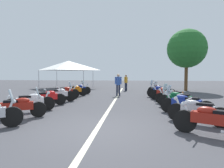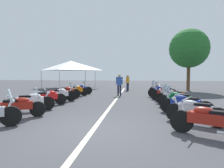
# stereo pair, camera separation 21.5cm
# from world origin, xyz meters

# --- Properties ---
(ground_plane) EXTENTS (80.00, 80.00, 0.00)m
(ground_plane) POSITION_xyz_m (0.00, 0.00, 0.00)
(ground_plane) COLOR #424247
(lane_centre_stripe) EXTENTS (22.20, 0.16, 0.01)m
(lane_centre_stripe) POSITION_xyz_m (5.31, 0.00, 0.00)
(lane_centre_stripe) COLOR beige
(lane_centre_stripe) RESTS_ON ground_plane
(motorcycle_left_row_1) EXTENTS (1.12, 1.94, 1.20)m
(motorcycle_left_row_1) POSITION_xyz_m (1.21, 3.24, 0.46)
(motorcycle_left_row_1) COLOR black
(motorcycle_left_row_1) RESTS_ON ground_plane
(motorcycle_left_row_2) EXTENTS (1.30, 1.85, 1.01)m
(motorcycle_left_row_2) POSITION_xyz_m (2.43, 3.43, 0.46)
(motorcycle_left_row_2) COLOR black
(motorcycle_left_row_2) RESTS_ON ground_plane
(motorcycle_left_row_3) EXTENTS (1.20, 1.77, 0.99)m
(motorcycle_left_row_3) POSITION_xyz_m (4.04, 3.40, 0.45)
(motorcycle_left_row_3) COLOR black
(motorcycle_left_row_3) RESTS_ON ground_plane
(motorcycle_left_row_4) EXTENTS (1.22, 1.96, 1.22)m
(motorcycle_left_row_4) POSITION_xyz_m (5.34, 3.32, 0.47)
(motorcycle_left_row_4) COLOR black
(motorcycle_left_row_4) RESTS_ON ground_plane
(motorcycle_left_row_5) EXTENTS (1.28, 1.76, 1.01)m
(motorcycle_left_row_5) POSITION_xyz_m (6.66, 3.39, 0.46)
(motorcycle_left_row_5) COLOR black
(motorcycle_left_row_5) RESTS_ON ground_plane
(motorcycle_left_row_6) EXTENTS (1.37, 1.72, 1.20)m
(motorcycle_left_row_6) POSITION_xyz_m (8.21, 3.20, 0.46)
(motorcycle_left_row_6) COLOR black
(motorcycle_left_row_6) RESTS_ON ground_plane
(motorcycle_left_row_7) EXTENTS (1.12, 1.86, 0.99)m
(motorcycle_left_row_7) POSITION_xyz_m (9.54, 3.24, 0.45)
(motorcycle_left_row_7) COLOR black
(motorcycle_left_row_7) RESTS_ON ground_plane
(motorcycle_right_row_0) EXTENTS (1.20, 1.97, 1.01)m
(motorcycle_right_row_0) POSITION_xyz_m (-0.23, -3.28, 0.46)
(motorcycle_right_row_0) COLOR black
(motorcycle_right_row_0) RESTS_ON ground_plane
(motorcycle_right_row_1) EXTENTS (1.17, 1.82, 1.00)m
(motorcycle_right_row_1) POSITION_xyz_m (1.11, -3.30, 0.46)
(motorcycle_right_row_1) COLOR black
(motorcycle_right_row_1) RESTS_ON ground_plane
(motorcycle_right_row_2) EXTENTS (1.22, 1.98, 1.21)m
(motorcycle_right_row_2) POSITION_xyz_m (2.61, -3.33, 0.47)
(motorcycle_right_row_2) COLOR black
(motorcycle_right_row_2) RESTS_ON ground_plane
(motorcycle_right_row_3) EXTENTS (1.34, 1.85, 1.21)m
(motorcycle_right_row_3) POSITION_xyz_m (3.88, -3.35, 0.47)
(motorcycle_right_row_3) COLOR black
(motorcycle_right_row_3) RESTS_ON ground_plane
(motorcycle_right_row_4) EXTENTS (0.99, 1.87, 0.99)m
(motorcycle_right_row_4) POSITION_xyz_m (5.21, -3.33, 0.45)
(motorcycle_right_row_4) COLOR black
(motorcycle_right_row_4) RESTS_ON ground_plane
(motorcycle_right_row_5) EXTENTS (1.12, 1.84, 1.22)m
(motorcycle_right_row_5) POSITION_xyz_m (6.79, -3.19, 0.47)
(motorcycle_right_row_5) COLOR black
(motorcycle_right_row_5) RESTS_ON ground_plane
(motorcycle_right_row_6) EXTENTS (0.97, 1.96, 1.22)m
(motorcycle_right_row_6) POSITION_xyz_m (8.11, -3.14, 0.47)
(motorcycle_right_row_6) COLOR black
(motorcycle_right_row_6) RESTS_ON ground_plane
(motorcycle_right_row_7) EXTENTS (1.22, 1.78, 1.21)m
(motorcycle_right_row_7) POSITION_xyz_m (9.54, -3.24, 0.47)
(motorcycle_right_row_7) COLOR black
(motorcycle_right_row_7) RESTS_ON ground_plane
(traffic_cone_0) EXTENTS (0.36, 0.36, 0.61)m
(traffic_cone_0) POSITION_xyz_m (7.29, -4.45, 0.29)
(traffic_cone_0) COLOR orange
(traffic_cone_0) RESTS_ON ground_plane
(traffic_cone_1) EXTENTS (0.36, 0.36, 0.61)m
(traffic_cone_1) POSITION_xyz_m (6.37, 4.31, 0.29)
(traffic_cone_1) COLOR orange
(traffic_cone_1) RESTS_ON ground_plane
(bystander_0) EXTENTS (0.32, 0.50, 1.69)m
(bystander_0) POSITION_xyz_m (8.90, -0.05, 0.99)
(bystander_0) COLOR #1E2338
(bystander_0) RESTS_ON ground_plane
(bystander_1) EXTENTS (0.46, 0.32, 1.59)m
(bystander_1) POSITION_xyz_m (13.33, -0.51, 0.93)
(bystander_1) COLOR #1E2338
(bystander_1) RESTS_ON ground_plane
(roadside_tree_0) EXTENTS (3.82, 3.82, 6.10)m
(roadside_tree_0) POSITION_xyz_m (13.97, -6.49, 4.18)
(roadside_tree_0) COLOR brown
(roadside_tree_0) RESTS_ON ground_plane
(event_tent) EXTENTS (5.38, 5.38, 3.20)m
(event_tent) POSITION_xyz_m (15.94, 6.30, 2.65)
(event_tent) COLOR white
(event_tent) RESTS_ON ground_plane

